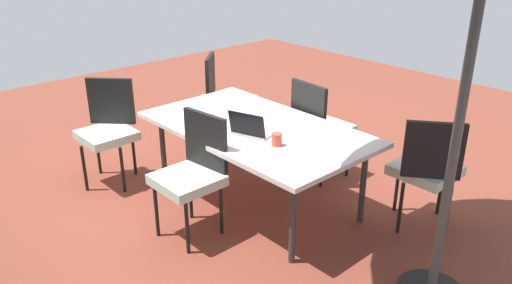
{
  "coord_description": "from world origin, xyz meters",
  "views": [
    {
      "loc": [
        -2.98,
        2.72,
        2.31
      ],
      "look_at": [
        0.0,
        0.0,
        0.58
      ],
      "focal_mm": 35.79,
      "sensor_mm": 36.0,
      "label": 1
    }
  ],
  "objects_px": {
    "dining_table": "(256,131)",
    "laptop": "(251,130)",
    "chair_north": "(193,170)",
    "chair_northeast": "(108,127)",
    "chair_south": "(319,124)",
    "cup": "(277,139)",
    "chair_southwest": "(427,166)",
    "chair_southeast": "(224,93)"
  },
  "relations": [
    {
      "from": "dining_table",
      "to": "laptop",
      "type": "bearing_deg",
      "value": 125.91
    },
    {
      "from": "dining_table",
      "to": "chair_north",
      "type": "height_order",
      "value": "chair_north"
    },
    {
      "from": "dining_table",
      "to": "chair_northeast",
      "type": "relative_size",
      "value": 2.03
    },
    {
      "from": "chair_north",
      "to": "chair_south",
      "type": "bearing_deg",
      "value": 83.12
    },
    {
      "from": "dining_table",
      "to": "chair_northeast",
      "type": "height_order",
      "value": "chair_northeast"
    },
    {
      "from": "dining_table",
      "to": "cup",
      "type": "height_order",
      "value": "cup"
    },
    {
      "from": "chair_southwest",
      "to": "laptop",
      "type": "xyz_separation_m",
      "value": [
        1.11,
        0.86,
        0.22
      ]
    },
    {
      "from": "cup",
      "to": "chair_southeast",
      "type": "bearing_deg",
      "value": -26.68
    },
    {
      "from": "chair_north",
      "to": "chair_south",
      "type": "xyz_separation_m",
      "value": [
        -0.01,
        -1.47,
        0.0
      ]
    },
    {
      "from": "chair_south",
      "to": "dining_table",
      "type": "bearing_deg",
      "value": 91.76
    },
    {
      "from": "dining_table",
      "to": "chair_north",
      "type": "relative_size",
      "value": 2.03
    },
    {
      "from": "laptop",
      "to": "cup",
      "type": "relative_size",
      "value": 3.82
    },
    {
      "from": "chair_north",
      "to": "chair_northeast",
      "type": "bearing_deg",
      "value": 175.37
    },
    {
      "from": "chair_northeast",
      "to": "chair_southwest",
      "type": "height_order",
      "value": "same"
    },
    {
      "from": "chair_southeast",
      "to": "chair_north",
      "type": "distance_m",
      "value": 1.94
    },
    {
      "from": "chair_southeast",
      "to": "chair_south",
      "type": "distance_m",
      "value": 1.35
    },
    {
      "from": "chair_south",
      "to": "chair_northeast",
      "type": "height_order",
      "value": "same"
    },
    {
      "from": "chair_southwest",
      "to": "laptop",
      "type": "relative_size",
      "value": 2.57
    },
    {
      "from": "dining_table",
      "to": "cup",
      "type": "xyz_separation_m",
      "value": [
        -0.41,
        0.15,
        0.1
      ]
    },
    {
      "from": "dining_table",
      "to": "chair_southwest",
      "type": "height_order",
      "value": "chair_southwest"
    },
    {
      "from": "chair_southeast",
      "to": "cup",
      "type": "bearing_deg",
      "value": -160.33
    },
    {
      "from": "dining_table",
      "to": "chair_southwest",
      "type": "bearing_deg",
      "value": -150.01
    },
    {
      "from": "chair_southeast",
      "to": "laptop",
      "type": "bearing_deg",
      "value": -164.96
    },
    {
      "from": "chair_northeast",
      "to": "laptop",
      "type": "distance_m",
      "value": 1.5
    },
    {
      "from": "chair_northeast",
      "to": "chair_southeast",
      "type": "bearing_deg",
      "value": 48.53
    },
    {
      "from": "chair_southeast",
      "to": "chair_southwest",
      "type": "distance_m",
      "value": 2.53
    },
    {
      "from": "chair_southwest",
      "to": "chair_southeast",
      "type": "bearing_deg",
      "value": -37.67
    },
    {
      "from": "laptop",
      "to": "chair_north",
      "type": "bearing_deg",
      "value": 63.08
    },
    {
      "from": "chair_southeast",
      "to": "chair_northeast",
      "type": "distance_m",
      "value": 1.45
    },
    {
      "from": "chair_south",
      "to": "cup",
      "type": "height_order",
      "value": "chair_south"
    },
    {
      "from": "dining_table",
      "to": "chair_northeast",
      "type": "xyz_separation_m",
      "value": [
        1.26,
        0.74,
        -0.12
      ]
    },
    {
      "from": "dining_table",
      "to": "chair_south",
      "type": "bearing_deg",
      "value": -92.85
    },
    {
      "from": "chair_southwest",
      "to": "cup",
      "type": "xyz_separation_m",
      "value": [
        0.82,
        0.86,
        0.22
      ]
    },
    {
      "from": "chair_northeast",
      "to": "cup",
      "type": "bearing_deg",
      "value": -24.31
    },
    {
      "from": "chair_south",
      "to": "cup",
      "type": "distance_m",
      "value": 1.02
    },
    {
      "from": "chair_southeast",
      "to": "chair_south",
      "type": "relative_size",
      "value": 1.0
    },
    {
      "from": "laptop",
      "to": "cup",
      "type": "xyz_separation_m",
      "value": [
        -0.29,
        -0.0,
        0.0
      ]
    },
    {
      "from": "chair_south",
      "to": "chair_northeast",
      "type": "distance_m",
      "value": 1.99
    },
    {
      "from": "dining_table",
      "to": "chair_south",
      "type": "height_order",
      "value": "chair_south"
    },
    {
      "from": "dining_table",
      "to": "chair_southeast",
      "type": "bearing_deg",
      "value": -28.41
    },
    {
      "from": "cup",
      "to": "laptop",
      "type": "bearing_deg",
      "value": 0.72
    },
    {
      "from": "chair_south",
      "to": "cup",
      "type": "xyz_separation_m",
      "value": [
        -0.37,
        0.93,
        0.22
      ]
    }
  ]
}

